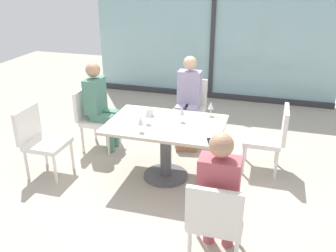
% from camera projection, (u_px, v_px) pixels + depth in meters
% --- Properties ---
extents(ground_plane, '(12.00, 12.00, 0.00)m').
position_uv_depth(ground_plane, '(166.00, 176.00, 4.65)').
color(ground_plane, '#A89E8E').
extents(window_wall_backdrop, '(4.71, 0.10, 2.70)m').
position_uv_depth(window_wall_backdrop, '(213.00, 36.00, 6.97)').
color(window_wall_backdrop, '#8FB7BC').
rests_on(window_wall_backdrop, ground_plane).
extents(dining_table_main, '(1.38, 0.94, 0.73)m').
position_uv_depth(dining_table_main, '(166.00, 136.00, 4.42)').
color(dining_table_main, '#BCB29E').
rests_on(dining_table_main, ground_plane).
extents(chair_near_window, '(0.46, 0.51, 0.87)m').
position_uv_depth(chair_near_window, '(190.00, 105.00, 5.60)').
color(chair_near_window, silver).
rests_on(chair_near_window, ground_plane).
extents(chair_far_left, '(0.50, 0.46, 0.87)m').
position_uv_depth(chair_far_left, '(94.00, 115.00, 5.22)').
color(chair_far_left, silver).
rests_on(chair_far_left, ground_plane).
extents(chair_front_right, '(0.46, 0.50, 0.87)m').
position_uv_depth(chair_front_right, '(216.00, 218.00, 3.09)').
color(chair_front_right, silver).
rests_on(chair_front_right, ground_plane).
extents(chair_far_right, '(0.50, 0.46, 0.87)m').
position_uv_depth(chair_far_right, '(271.00, 135.00, 4.59)').
color(chair_far_right, silver).
rests_on(chair_far_right, ground_plane).
extents(chair_side_end, '(0.50, 0.46, 0.87)m').
position_uv_depth(chair_side_end, '(40.00, 138.00, 4.53)').
color(chair_side_end, silver).
rests_on(chair_side_end, ground_plane).
extents(person_near_window, '(0.34, 0.39, 1.26)m').
position_uv_depth(person_near_window, '(188.00, 94.00, 5.42)').
color(person_near_window, '#9E93B7').
rests_on(person_near_window, ground_plane).
extents(person_far_left, '(0.39, 0.34, 1.26)m').
position_uv_depth(person_far_left, '(99.00, 102.00, 5.11)').
color(person_far_left, '#4C7F6B').
rests_on(person_far_left, ground_plane).
extents(person_front_right, '(0.34, 0.39, 1.26)m').
position_uv_depth(person_front_right, '(219.00, 190.00, 3.10)').
color(person_front_right, '#B24C56').
rests_on(person_front_right, ground_plane).
extents(wine_glass_0, '(0.07, 0.07, 0.18)m').
position_uv_depth(wine_glass_0, '(147.00, 113.00, 4.28)').
color(wine_glass_0, silver).
rests_on(wine_glass_0, dining_table_main).
extents(wine_glass_1, '(0.07, 0.07, 0.18)m').
position_uv_depth(wine_glass_1, '(211.00, 106.00, 4.52)').
color(wine_glass_1, silver).
rests_on(wine_glass_1, dining_table_main).
extents(wine_glass_2, '(0.07, 0.07, 0.18)m').
position_uv_depth(wine_glass_2, '(141.00, 121.00, 4.07)').
color(wine_glass_2, silver).
rests_on(wine_glass_2, dining_table_main).
extents(wine_glass_3, '(0.07, 0.07, 0.18)m').
position_uv_depth(wine_glass_3, '(182.00, 111.00, 4.34)').
color(wine_glass_3, silver).
rests_on(wine_glass_3, dining_table_main).
extents(coffee_cup, '(0.08, 0.08, 0.09)m').
position_uv_depth(coffee_cup, '(151.00, 112.00, 4.56)').
color(coffee_cup, white).
rests_on(coffee_cup, dining_table_main).
extents(cell_phone_on_table, '(0.11, 0.16, 0.01)m').
position_uv_depth(cell_phone_on_table, '(211.00, 141.00, 3.90)').
color(cell_phone_on_table, black).
rests_on(cell_phone_on_table, dining_table_main).
extents(handbag_0, '(0.32, 0.21, 0.28)m').
position_uv_depth(handbag_0, '(187.00, 141.00, 5.25)').
color(handbag_0, '#A3704C').
rests_on(handbag_0, ground_plane).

